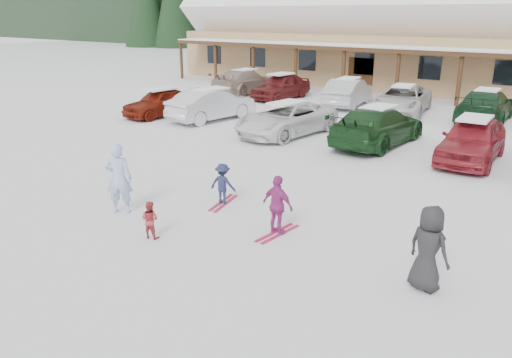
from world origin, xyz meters
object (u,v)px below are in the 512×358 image
Objects in this scene: parked_car_10 at (402,100)px; parked_car_11 at (486,106)px; bystander_dark at (428,249)px; parked_car_7 at (245,81)px; toddler_red at (150,220)px; child_magenta at (278,205)px; parked_car_3 at (378,126)px; adult_skier at (119,178)px; parked_car_8 at (281,86)px; child_navy at (223,184)px; parked_car_2 at (286,119)px; parked_car_1 at (212,104)px; day_lodge at (367,28)px; parked_car_4 at (472,140)px; parked_car_0 at (161,102)px; parked_car_9 at (348,92)px.

parked_car_10 is 0.99× the size of parked_car_11.
bystander_dark reaches higher than parked_car_7.
bystander_dark is (5.99, 1.52, 0.39)m from toddler_red.
parked_car_3 is at bearing -75.69° from child_magenta.
adult_skier is 1.98m from toddler_red.
bystander_dark is 22.42m from parked_car_8.
child_magenta is at bearing -154.48° from toddler_red.
adult_skier reaches higher than child_navy.
parked_car_2 is 0.96× the size of parked_car_10.
parked_car_1 is 0.89× the size of parked_car_3.
day_lodge reaches higher than parked_car_4.
parked_car_4 is (15.01, 0.76, 0.08)m from parked_car_0.
parked_car_4 is at bearing -131.26° from child_navy.
parked_car_10 is (-6.83, 16.90, -0.12)m from bystander_dark.
parked_car_2 is at bearing -87.98° from toddler_red.
parked_car_1 is at bearing 54.54° from parked_car_9.
day_lodge is at bearing 113.24° from parked_car_10.
parked_car_1 is 0.88× the size of parked_car_11.
parked_car_1 is (-6.00, 10.58, -0.17)m from adult_skier.
bystander_dark is at bearing -179.99° from toddler_red.
parked_car_9 reaches higher than parked_car_1.
parked_car_10 is at bearing 176.51° from parked_car_7.
parked_car_11 is (11.76, 0.22, 0.00)m from parked_car_8.
parked_car_8 is at bearing -77.15° from parked_car_1.
parked_car_11 reaches higher than parked_car_7.
bystander_dark is at bearing 151.34° from adult_skier.
adult_skier is 19.18m from parked_car_8.
bystander_dark is 0.33× the size of parked_car_2.
parked_car_0 is at bearing -171.04° from parked_car_2.
parked_car_3 reaches higher than child_magenta.
child_magenta is 0.33× the size of parked_car_8.
parked_car_2 is 0.95× the size of parked_car_11.
parked_car_1 is 1.02× the size of parked_car_4.
parked_car_1 is 13.35m from parked_car_11.
toddler_red is at bearing 121.59° from parked_car_7.
parked_car_4 is at bearing -155.72° from adult_skier.
adult_skier is 1.64× the size of child_navy.
parked_car_9 is at bearing 164.18° from parked_car_10.
parked_car_1 is (-7.78, 8.49, 0.19)m from child_navy.
adult_skier reaches higher than parked_car_10.
parked_car_8 is 4.44m from parked_car_9.
adult_skier reaches higher than parked_car_0.
parked_car_2 is 1.12× the size of parked_car_8.
child_magenta is at bearing -51.51° from parked_car_2.
parked_car_9 is (-4.91, 7.32, 0.01)m from parked_car_3.
parked_car_7 is (-8.64, 8.35, 0.07)m from parked_car_2.
parked_car_11 reaches higher than child_magenta.
toddler_red is 2.72m from child_navy.
parked_car_1 reaches higher than parked_car_10.
child_magenta is at bearing 147.80° from child_navy.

